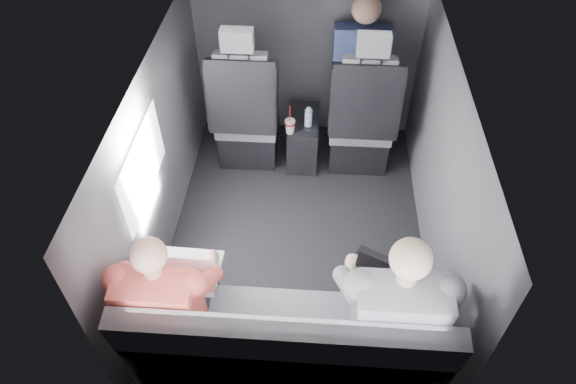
# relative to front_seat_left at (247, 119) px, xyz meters

# --- Properties ---
(floor) EXTENTS (2.60, 2.60, 0.00)m
(floor) POSITION_rel_front_seat_left_xyz_m (0.45, -0.84, -0.40)
(floor) COLOR black
(floor) RESTS_ON ground
(ceiling) EXTENTS (2.60, 2.60, 0.00)m
(ceiling) POSITION_rel_front_seat_left_xyz_m (0.45, -0.84, 0.95)
(ceiling) COLOR #B2B2AD
(ceiling) RESTS_ON panel_back
(panel_left) EXTENTS (0.02, 2.60, 1.35)m
(panel_left) POSITION_rel_front_seat_left_xyz_m (-0.45, -0.84, 0.27)
(panel_left) COLOR #56565B
(panel_left) RESTS_ON floor
(panel_right) EXTENTS (0.02, 2.60, 1.35)m
(panel_right) POSITION_rel_front_seat_left_xyz_m (1.35, -0.84, 0.27)
(panel_right) COLOR #56565B
(panel_right) RESTS_ON floor
(panel_front) EXTENTS (1.80, 0.02, 1.35)m
(panel_front) POSITION_rel_front_seat_left_xyz_m (0.45, 0.46, 0.27)
(panel_front) COLOR #56565B
(panel_front) RESTS_ON floor
(panel_back) EXTENTS (1.80, 0.02, 1.35)m
(panel_back) POSITION_rel_front_seat_left_xyz_m (0.45, -2.14, 0.27)
(panel_back) COLOR #56565B
(panel_back) RESTS_ON floor
(side_window) EXTENTS (0.02, 0.75, 0.42)m
(side_window) POSITION_rel_front_seat_left_xyz_m (-0.43, -1.14, 0.50)
(side_window) COLOR white
(side_window) RESTS_ON panel_left
(seatbelt) EXTENTS (0.35, 0.11, 0.59)m
(seatbelt) POSITION_rel_front_seat_left_xyz_m (0.90, -0.17, 0.40)
(seatbelt) COLOR black
(seatbelt) RESTS_ON front_seat_right
(front_seat_left) EXTENTS (0.52, 0.58, 1.26)m
(front_seat_left) POSITION_rel_front_seat_left_xyz_m (0.00, 0.00, 0.00)
(front_seat_left) COLOR black
(front_seat_left) RESTS_ON floor
(front_seat_right) EXTENTS (0.52, 0.58, 1.26)m
(front_seat_right) POSITION_rel_front_seat_left_xyz_m (0.90, 0.00, 0.00)
(front_seat_right) COLOR black
(front_seat_right) RESTS_ON floor
(center_console) EXTENTS (0.24, 0.48, 0.41)m
(center_console) POSITION_rel_front_seat_left_xyz_m (0.45, 0.04, -0.20)
(center_console) COLOR black
(center_console) RESTS_ON floor
(rear_bench) EXTENTS (1.60, 0.57, 0.92)m
(rear_bench) POSITION_rel_front_seat_left_xyz_m (0.45, -1.90, -0.09)
(rear_bench) COLOR slate
(rear_bench) RESTS_ON floor
(soda_cup) EXTENTS (0.08, 0.08, 0.25)m
(soda_cup) POSITION_rel_front_seat_left_xyz_m (0.35, -0.14, 0.06)
(soda_cup) COLOR white
(soda_cup) RESTS_ON center_console
(water_bottle) EXTENTS (0.06, 0.06, 0.17)m
(water_bottle) POSITION_rel_front_seat_left_xyz_m (0.49, -0.05, 0.08)
(water_bottle) COLOR #B1CFEF
(water_bottle) RESTS_ON center_console
(laptop_white) EXTENTS (0.35, 0.32, 0.25)m
(laptop_white) POSITION_rel_front_seat_left_xyz_m (-0.11, -1.65, 0.23)
(laptop_white) COLOR white
(laptop_white) RESTS_ON passenger_rear_left
(laptop_black) EXTENTS (0.36, 0.38, 0.21)m
(laptop_black) POSITION_rel_front_seat_left_xyz_m (0.92, -1.59, 0.23)
(laptop_black) COLOR black
(laptop_black) RESTS_ON passenger_rear_right
(passenger_rear_left) EXTENTS (0.47, 0.60, 1.18)m
(passenger_rear_left) POSITION_rel_front_seat_left_xyz_m (-0.16, -1.81, 0.21)
(passenger_rear_left) COLOR #343539
(passenger_rear_left) RESTS_ON rear_bench
(passenger_rear_right) EXTENTS (0.53, 0.64, 1.26)m
(passenger_rear_right) POSITION_rel_front_seat_left_xyz_m (0.97, -1.81, 0.24)
(passenger_rear_right) COLOR navy
(passenger_rear_right) RESTS_ON rear_bench
(passenger_front_right) EXTENTS (0.43, 0.43, 0.91)m
(passenger_front_right) POSITION_rel_front_seat_left_xyz_m (0.87, 0.26, 0.36)
(passenger_front_right) COLOR navy
(passenger_front_right) RESTS_ON front_seat_right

